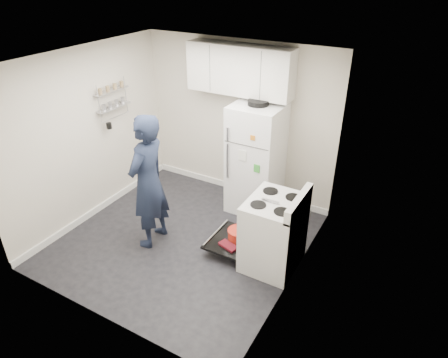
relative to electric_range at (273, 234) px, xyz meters
The scene contains 7 objects.
room 1.49m from the electric_range, behind, with size 3.21×3.21×2.51m.
electric_range is the anchor object (origin of this frame).
open_oven_door 0.62m from the electric_range, behind, with size 0.55×0.70×0.22m.
refrigerator 1.40m from the electric_range, 125.07° to the left, with size 0.72×0.74×1.76m.
upper_cabinets 2.38m from the electric_range, 132.27° to the left, with size 1.60×0.33×0.70m, color silver.
wall_shelf_rack 3.05m from the electric_range, behind, with size 0.14×0.60×0.61m.
person 1.74m from the electric_range, 167.38° to the right, with size 0.68×0.45×1.86m, color #171F34.
Camera 1 is at (2.71, -3.67, 3.51)m, focal length 32.00 mm.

